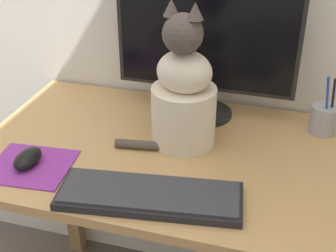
# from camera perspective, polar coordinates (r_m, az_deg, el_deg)

# --- Properties ---
(desk) EXTENTS (1.16, 0.62, 0.73)m
(desk) POSITION_cam_1_polar(r_m,az_deg,el_deg) (1.28, 3.34, -7.73)
(desk) COLOR tan
(desk) RESTS_ON ground_plane
(monitor) EXTENTS (0.51, 0.17, 0.44)m
(monitor) POSITION_cam_1_polar(r_m,az_deg,el_deg) (1.30, 4.71, 10.79)
(monitor) COLOR black
(monitor) RESTS_ON desk
(keyboard) EXTENTS (0.43, 0.20, 0.02)m
(keyboard) POSITION_cam_1_polar(r_m,az_deg,el_deg) (1.06, -2.23, -8.44)
(keyboard) COLOR black
(keyboard) RESTS_ON desk
(mousepad_left) EXTENTS (0.21, 0.19, 0.00)m
(mousepad_left) POSITION_cam_1_polar(r_m,az_deg,el_deg) (1.21, -16.37, -4.68)
(mousepad_left) COLOR purple
(mousepad_left) RESTS_ON desk
(computer_mouse_left) EXTENTS (0.06, 0.10, 0.03)m
(computer_mouse_left) POSITION_cam_1_polar(r_m,az_deg,el_deg) (1.21, -16.73, -3.79)
(computer_mouse_left) COLOR black
(computer_mouse_left) RESTS_ON mousepad_left
(cat) EXTENTS (0.27, 0.20, 0.38)m
(cat) POSITION_cam_1_polar(r_m,az_deg,el_deg) (1.19, 1.86, 3.89)
(cat) COLOR beige
(cat) RESTS_ON desk
(pen_cup) EXTENTS (0.07, 0.07, 0.17)m
(pen_cup) POSITION_cam_1_polar(r_m,az_deg,el_deg) (1.36, 18.43, 0.85)
(pen_cup) COLOR #99999E
(pen_cup) RESTS_ON desk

